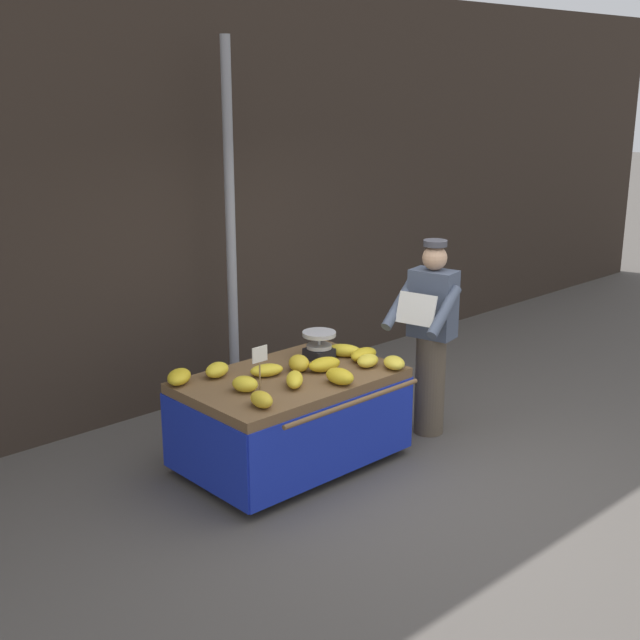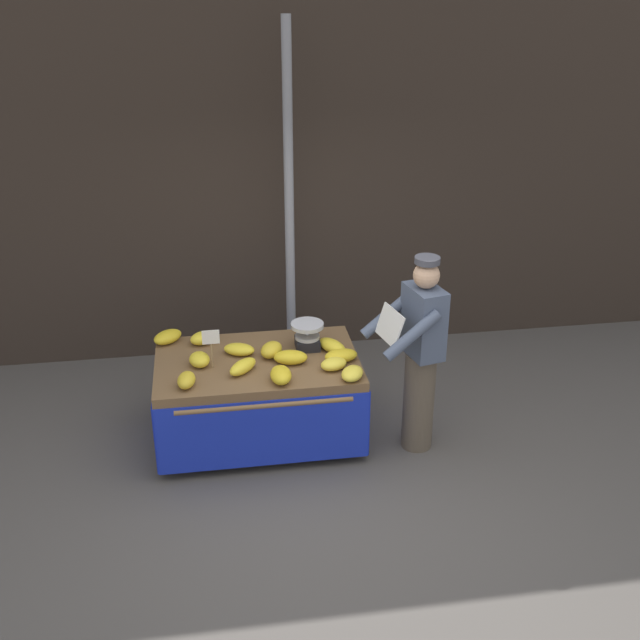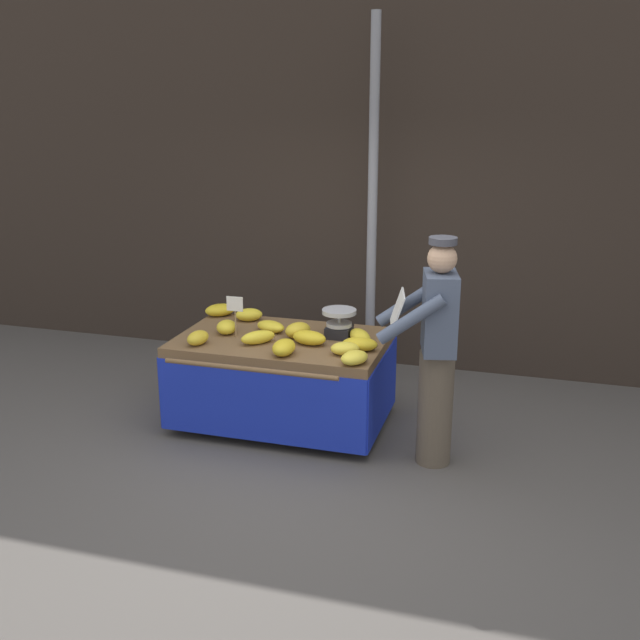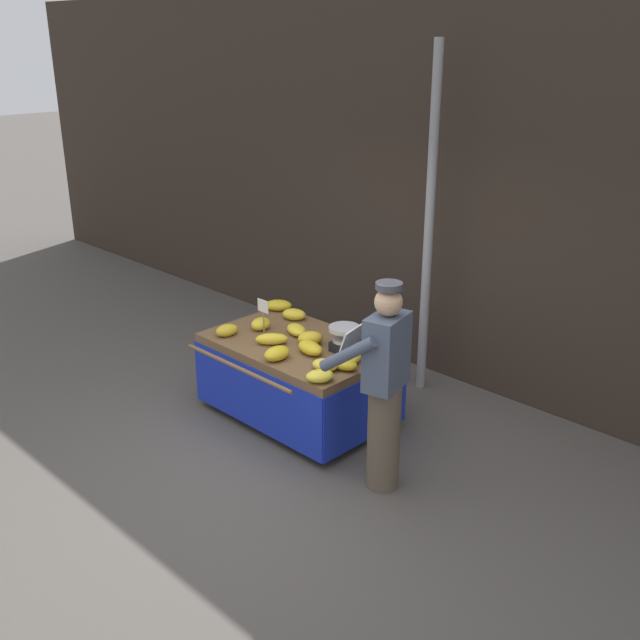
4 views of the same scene
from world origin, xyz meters
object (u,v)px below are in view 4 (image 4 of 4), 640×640
banana_bunch_4 (310,348)px  banana_bunch_7 (294,314)px  banana_cart (298,362)px  banana_bunch_12 (320,376)px  vendor_person (384,387)px  weighing_scale (344,339)px  banana_bunch_1 (325,365)px  banana_bunch_8 (278,305)px  banana_bunch_0 (310,338)px  banana_bunch_6 (354,355)px  banana_bunch_5 (261,324)px  banana_bunch_2 (272,339)px  banana_bunch_10 (277,353)px  banana_bunch_9 (296,330)px  banana_bunch_3 (227,330)px  banana_bunch_11 (343,363)px  street_pole (429,227)px  price_sign (263,309)px

banana_bunch_4 → banana_bunch_7: banana_bunch_4 is taller
banana_cart → banana_bunch_12: size_ratio=7.47×
vendor_person → weighing_scale: bearing=150.5°
banana_bunch_1 → banana_bunch_8: 1.52m
banana_bunch_0 → banana_bunch_6: 0.52m
banana_bunch_5 → banana_bunch_4: bearing=-5.6°
banana_bunch_6 → banana_bunch_12: bearing=-81.2°
banana_bunch_2 → banana_bunch_7: banana_bunch_7 is taller
banana_bunch_1 → banana_bunch_0: bearing=147.7°
banana_bunch_5 → banana_bunch_7: banana_bunch_5 is taller
banana_bunch_1 → banana_bunch_10: bearing=-163.1°
banana_bunch_9 → banana_bunch_10: bearing=-60.2°
banana_cart → banana_bunch_10: banana_bunch_10 is taller
banana_cart → banana_bunch_0: banana_bunch_0 is taller
banana_bunch_3 → banana_bunch_11: banana_bunch_3 is taller
street_pole → weighing_scale: bearing=-89.9°
banana_bunch_4 → banana_bunch_5: banana_bunch_5 is taller
banana_bunch_1 → banana_bunch_5: bearing=167.9°
street_pole → banana_bunch_1: (0.16, -1.58, -0.88)m
banana_cart → banana_bunch_3: banana_bunch_3 is taller
banana_bunch_4 → banana_bunch_12: bearing=-36.8°
weighing_scale → banana_bunch_4: size_ratio=1.00×
banana_bunch_11 → street_pole: bearing=99.5°
banana_bunch_9 → banana_bunch_8: bearing=151.9°
banana_bunch_9 → banana_bunch_12: 1.03m
banana_bunch_2 → banana_bunch_6: size_ratio=0.98×
price_sign → banana_bunch_7: 0.50m
banana_bunch_4 → banana_bunch_7: (-0.70, 0.48, -0.00)m
banana_bunch_0 → banana_bunch_2: size_ratio=0.78×
weighing_scale → banana_bunch_2: (-0.57, -0.35, -0.07)m
banana_bunch_3 → banana_bunch_7: size_ratio=0.93×
banana_cart → banana_bunch_6: size_ratio=5.73×
street_pole → banana_bunch_6: size_ratio=11.27×
vendor_person → banana_bunch_4: bearing=167.3°
banana_bunch_6 → vendor_person: (0.65, -0.39, 0.06)m
banana_bunch_7 → banana_bunch_10: 0.97m
price_sign → banana_bunch_2: (0.24, -0.12, -0.19)m
banana_bunch_2 → banana_cart: bearing=57.3°
banana_bunch_8 → banana_bunch_4: bearing=-28.5°
banana_bunch_6 → banana_cart: bearing=-175.3°
banana_cart → banana_bunch_8: size_ratio=6.30×
banana_bunch_4 → banana_bunch_9: banana_bunch_4 is taller
banana_bunch_2 → banana_bunch_8: bearing=133.6°
banana_bunch_0 → banana_bunch_4: banana_bunch_0 is taller
banana_bunch_4 → vendor_person: vendor_person is taller
banana_cart → banana_bunch_8: bearing=149.2°
banana_bunch_4 → banana_bunch_9: 0.47m
banana_bunch_6 → banana_bunch_10: size_ratio=1.18×
banana_bunch_7 → banana_bunch_10: size_ratio=0.93×
banana_bunch_4 → weighing_scale: bearing=55.2°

